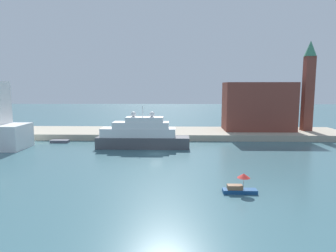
% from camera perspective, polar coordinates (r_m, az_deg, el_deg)
% --- Properties ---
extents(ground, '(400.00, 400.00, 0.00)m').
position_cam_1_polar(ground, '(68.89, -2.23, -5.26)').
color(ground, '#3D6670').
extents(quay_dock, '(110.00, 18.30, 1.73)m').
position_cam_1_polar(quay_dock, '(93.41, -1.18, -1.35)').
color(quay_dock, '#ADA38E').
rests_on(quay_dock, ground).
extents(large_yacht, '(22.96, 4.87, 10.52)m').
position_cam_1_polar(large_yacht, '(75.10, -5.05, -1.77)').
color(large_yacht, '#4C4C51').
rests_on(large_yacht, ground).
extents(small_motorboat, '(4.86, 1.82, 2.89)m').
position_cam_1_polar(small_motorboat, '(45.10, 13.44, -11.00)').
color(small_motorboat, navy).
rests_on(small_motorboat, ground).
extents(work_barge, '(4.89, 1.92, 0.71)m').
position_cam_1_polar(work_barge, '(87.46, -19.77, -2.74)').
color(work_barge, '#595966').
rests_on(work_barge, ground).
extents(harbor_building, '(21.04, 10.16, 14.75)m').
position_cam_1_polar(harbor_building, '(97.36, 16.74, 3.57)').
color(harbor_building, brown).
rests_on(harbor_building, quay_dock).
extents(bell_tower, '(3.66, 3.66, 27.08)m').
position_cam_1_polar(bell_tower, '(101.58, 25.08, 7.48)').
color(bell_tower, brown).
rests_on(bell_tower, quay_dock).
extents(parked_car, '(4.38, 1.76, 1.39)m').
position_cam_1_polar(parked_car, '(92.41, -8.60, -0.62)').
color(parked_car, '#1E4C99').
rests_on(parked_car, quay_dock).
extents(person_figure, '(0.36, 0.36, 1.63)m').
position_cam_1_polar(person_figure, '(87.49, -5.45, -0.91)').
color(person_figure, '#334C8C').
rests_on(person_figure, quay_dock).
extents(mooring_bollard, '(0.45, 0.45, 0.65)m').
position_cam_1_polar(mooring_bollard, '(85.23, -2.80, -1.40)').
color(mooring_bollard, black).
rests_on(mooring_bollard, quay_dock).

